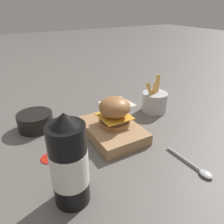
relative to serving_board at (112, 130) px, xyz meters
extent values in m
plane|color=#5B5651|center=(0.05, 0.01, -0.02)|extent=(6.00, 6.00, 0.00)
cube|color=#A37A51|center=(0.00, 0.00, 0.00)|extent=(0.23, 0.16, 0.04)
cylinder|color=#9E6638|center=(0.00, 0.01, 0.03)|extent=(0.10, 0.10, 0.02)
cylinder|color=#4C3323|center=(0.00, 0.01, 0.04)|extent=(0.09, 0.09, 0.01)
cube|color=gold|center=(0.00, 0.01, 0.05)|extent=(0.10, 0.10, 0.00)
ellipsoid|color=#9E6638|center=(0.00, 0.01, 0.08)|extent=(0.10, 0.10, 0.06)
cylinder|color=black|center=(0.18, -0.21, 0.08)|extent=(0.08, 0.08, 0.19)
cylinder|color=white|center=(0.18, -0.21, 0.07)|extent=(0.08, 0.08, 0.08)
cone|color=black|center=(0.18, -0.21, 0.19)|extent=(0.06, 0.06, 0.03)
cylinder|color=#B7B7BC|center=(-0.07, 0.24, 0.02)|extent=(0.10, 0.10, 0.08)
cube|color=gold|center=(-0.07, 0.23, 0.06)|extent=(0.01, 0.03, 0.07)
cube|color=gold|center=(-0.08, 0.26, 0.08)|extent=(0.02, 0.02, 0.10)
cube|color=gold|center=(-0.07, 0.21, 0.07)|extent=(0.04, 0.02, 0.08)
cube|color=gold|center=(-0.09, 0.26, 0.07)|extent=(0.02, 0.01, 0.07)
cube|color=gold|center=(-0.07, 0.24, 0.06)|extent=(0.01, 0.02, 0.06)
cylinder|color=black|center=(-0.18, -0.21, 0.01)|extent=(0.12, 0.12, 0.06)
cylinder|color=#669356|center=(-0.18, -0.21, 0.04)|extent=(0.10, 0.10, 0.01)
cylinder|color=#B2B2B7|center=(0.21, 0.11, -0.01)|extent=(0.12, 0.01, 0.01)
ellipsoid|color=#B2B2B7|center=(0.29, 0.11, -0.01)|extent=(0.04, 0.03, 0.01)
cylinder|color=#B21E14|center=(0.02, -0.22, -0.02)|extent=(0.05, 0.05, 0.00)
cube|color=beige|center=(-0.21, 0.15, -0.02)|extent=(0.13, 0.13, 0.00)
camera|label=1|loc=(0.54, -0.31, 0.38)|focal=35.00mm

